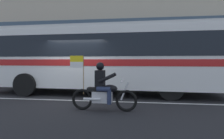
{
  "coord_description": "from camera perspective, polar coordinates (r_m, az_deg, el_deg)",
  "views": [
    {
      "loc": [
        2.77,
        -8.13,
        1.62
      ],
      "look_at": [
        1.72,
        -0.74,
        1.27
      ],
      "focal_mm": 31.29,
      "sensor_mm": 36.0,
      "label": 1
    }
  ],
  "objects": [
    {
      "name": "motorcycle_with_rider",
      "position": [
        6.31,
        -2.63,
        -6.04
      ],
      "size": [
        2.2,
        0.64,
        1.78
      ],
      "color": "black",
      "rests_on": "ground_plane"
    },
    {
      "name": "sidewalk_curb",
      "position": [
        13.61,
        -3.76,
        -3.87
      ],
      "size": [
        28.0,
        3.8,
        0.15
      ],
      "primitive_type": "cube",
      "color": "#A39E93",
      "rests_on": "ground_plane"
    },
    {
      "name": "lane_center_stripe",
      "position": [
        8.19,
        -12.04,
        -8.79
      ],
      "size": [
        26.6,
        0.14,
        0.01
      ],
      "primitive_type": "cube",
      "color": "silver",
      "rests_on": "ground_plane"
    },
    {
      "name": "office_building_facade",
      "position": [
        16.34,
        -2.1,
        17.94
      ],
      "size": [
        28.0,
        0.89,
        11.84
      ],
      "color": "#B2A893",
      "rests_on": "ground_plane"
    },
    {
      "name": "transit_bus",
      "position": [
        9.49,
        -2.52,
        4.24
      ],
      "size": [
        11.04,
        3.03,
        3.22
      ],
      "color": "white",
      "rests_on": "ground_plane"
    },
    {
      "name": "ground_plane",
      "position": [
        8.74,
        -10.68,
        -8.07
      ],
      "size": [
        60.0,
        60.0,
        0.0
      ],
      "primitive_type": "plane",
      "color": "black"
    },
    {
      "name": "fire_hydrant",
      "position": [
        12.42,
        2.47,
        -2.43
      ],
      "size": [
        0.22,
        0.3,
        0.75
      ],
      "color": "#4C8C3F",
      "rests_on": "sidewalk_curb"
    }
  ]
}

